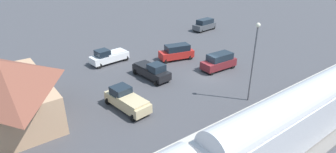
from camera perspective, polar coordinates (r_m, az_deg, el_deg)
name	(u,v)px	position (r m, az deg, el deg)	size (l,w,h in m)	color
ground_plane	(208,75)	(35.73, 8.34, 0.33)	(200.00, 200.00, 0.00)	#424247
railway_track	(316,125)	(28.92, 28.36, -8.80)	(4.80, 70.00, 0.30)	slate
platform	(278,106)	(30.33, 21.74, -5.73)	(3.20, 46.00, 0.30)	#B7B2A8
station_building	(5,89)	(29.08, -30.68, -2.32)	(12.17, 7.81, 5.96)	tan
pedestrian_on_platform	(253,117)	(25.60, 17.09, -7.94)	(0.36, 0.36, 1.71)	#333338
pedestrian_waiting_far	(321,81)	(35.15, 29.04, -0.86)	(0.36, 0.36, 1.71)	#23284C
pickup_black	(152,71)	(34.13, -3.37, 1.24)	(5.55, 2.85, 2.14)	black
pickup_white	(109,56)	(39.59, -12.17, 4.12)	(2.42, 5.55, 2.14)	white
suv_red	(177,52)	(40.01, 1.80, 5.09)	(3.08, 5.23, 2.22)	red
suv_maroon	(219,61)	(37.18, 10.50, 3.10)	(2.15, 4.97, 2.22)	maroon
pickup_tan	(127,100)	(27.86, -8.56, -4.79)	(5.60, 2.98, 2.14)	#C6B284
suv_charcoal	(205,25)	(55.64, 7.56, 10.59)	(2.48, 5.08, 2.22)	#47494F
light_pole_near_platform	(254,54)	(28.67, 17.39, 4.42)	(0.44, 0.44, 8.37)	#515156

